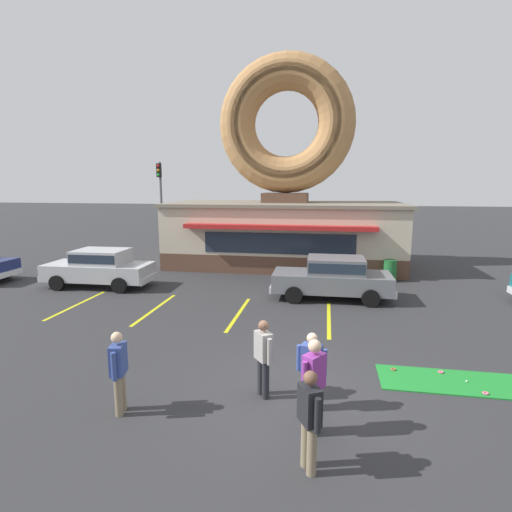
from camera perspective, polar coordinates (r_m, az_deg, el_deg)
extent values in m
plane|color=#2D2D30|center=(8.75, 5.40, -19.25)|extent=(160.00, 160.00, 0.00)
cube|color=brown|center=(22.05, 4.11, 0.07)|extent=(12.00, 6.00, 0.90)
cube|color=beige|center=(21.83, 4.17, 4.21)|extent=(12.00, 6.00, 2.30)
cube|color=slate|center=(21.74, 4.21, 7.44)|extent=(12.30, 6.30, 0.16)
cube|color=#B21E1E|center=(18.54, 3.13, 4.11)|extent=(9.00, 0.60, 0.20)
cube|color=#232D3D|center=(18.92, 3.21, 1.79)|extent=(7.20, 0.03, 1.00)
cube|color=brown|center=(21.73, 4.22, 8.31)|extent=(2.40, 1.80, 0.50)
torus|color=#B27F4C|center=(21.94, 4.35, 18.27)|extent=(7.10, 1.90, 7.10)
torus|color=tan|center=(21.52, 4.23, 18.44)|extent=(6.25, 1.05, 6.24)
cube|color=#1E842D|center=(10.37, 29.98, -15.62)|extent=(4.49, 1.20, 0.03)
torus|color=#D8667F|center=(9.91, 29.96, -16.61)|extent=(0.13, 0.13, 0.04)
torus|color=brown|center=(10.18, 19.02, -15.04)|extent=(0.13, 0.13, 0.04)
torus|color=#D8667F|center=(10.45, 24.90, -14.78)|extent=(0.13, 0.13, 0.04)
sphere|color=white|center=(10.24, 27.88, -15.53)|extent=(0.04, 0.04, 0.04)
cube|color=silver|center=(20.70, -31.96, -2.20)|extent=(0.10, 1.67, 0.24)
cylinder|color=black|center=(21.93, -32.11, -1.87)|extent=(0.64, 0.22, 0.64)
cube|color=#B2B5BA|center=(18.25, -21.52, -2.05)|extent=(4.44, 1.87, 0.68)
cube|color=#B2B5BA|center=(18.06, -21.24, -0.09)|extent=(2.14, 1.61, 0.60)
cube|color=#232D3D|center=(18.06, -21.25, -0.03)|extent=(2.06, 1.64, 0.36)
cube|color=silver|center=(19.50, -27.17, -2.45)|extent=(0.14, 1.67, 0.24)
cube|color=silver|center=(17.31, -15.05, -3.14)|extent=(0.14, 1.67, 0.24)
cylinder|color=black|center=(18.33, -26.53, -3.46)|extent=(0.65, 0.24, 0.64)
cylinder|color=black|center=(19.75, -23.63, -2.32)|extent=(0.65, 0.24, 0.64)
cylinder|color=black|center=(16.93, -18.92, -3.99)|extent=(0.65, 0.24, 0.64)
cylinder|color=black|center=(18.46, -16.42, -2.71)|extent=(0.65, 0.24, 0.64)
cube|color=slate|center=(15.46, 10.71, -3.62)|extent=(4.42, 1.81, 0.68)
cube|color=slate|center=(15.33, 11.35, -1.31)|extent=(2.12, 1.58, 0.60)
cube|color=#232D3D|center=(15.33, 11.35, -1.24)|extent=(2.03, 1.61, 0.36)
cube|color=silver|center=(15.62, 2.45, -4.22)|extent=(0.12, 1.67, 0.24)
cube|color=silver|center=(15.74, 18.84, -4.65)|extent=(0.12, 1.67, 0.24)
cylinder|color=black|center=(14.72, 5.40, -5.55)|extent=(0.64, 0.23, 0.64)
cylinder|color=black|center=(16.42, 5.83, -3.91)|extent=(0.64, 0.23, 0.64)
cylinder|color=black|center=(14.80, 16.05, -5.83)|extent=(0.64, 0.23, 0.64)
cylinder|color=black|center=(16.49, 15.36, -4.16)|extent=(0.64, 0.23, 0.64)
cylinder|color=#474C66|center=(8.15, 8.54, -18.62)|extent=(0.15, 0.15, 0.76)
cylinder|color=#474C66|center=(8.20, 7.12, -18.40)|extent=(0.15, 0.15, 0.76)
cube|color=#33478C|center=(7.88, 7.94, -14.31)|extent=(0.43, 0.32, 0.55)
cylinder|color=#33478C|center=(7.84, 9.76, -14.74)|extent=(0.10, 0.10, 0.51)
cylinder|color=#33478C|center=(7.96, 6.16, -14.25)|extent=(0.10, 0.10, 0.51)
sphere|color=beige|center=(7.72, 8.02, -11.55)|extent=(0.20, 0.20, 0.20)
cylinder|color=#474C66|center=(7.42, 7.61, -21.32)|extent=(0.15, 0.15, 0.85)
cylinder|color=#474C66|center=(7.56, 8.64, -20.73)|extent=(0.15, 0.15, 0.85)
cube|color=#8C3393|center=(7.14, 8.28, -15.98)|extent=(0.42, 0.45, 0.62)
cylinder|color=#8C3393|center=(6.98, 6.93, -16.88)|extent=(0.10, 0.10, 0.57)
cylinder|color=#8C3393|center=(7.33, 9.55, -15.56)|extent=(0.10, 0.10, 0.57)
sphere|color=beige|center=(6.95, 8.38, -12.63)|extent=(0.23, 0.23, 0.23)
cylinder|color=#7F7056|center=(8.31, -19.03, -18.36)|extent=(0.15, 0.15, 0.79)
cylinder|color=#7F7056|center=(8.48, -18.60, -17.74)|extent=(0.15, 0.15, 0.79)
cube|color=#33478C|center=(8.10, -19.10, -13.75)|extent=(0.31, 0.42, 0.58)
cylinder|color=#33478C|center=(7.90, -19.66, -14.66)|extent=(0.10, 0.10, 0.53)
cylinder|color=#33478C|center=(8.33, -18.54, -13.26)|extent=(0.10, 0.10, 0.53)
sphere|color=beige|center=(7.94, -19.28, -10.94)|extent=(0.21, 0.21, 0.21)
cylinder|color=#7F7056|center=(6.64, 7.95, -25.83)|extent=(0.15, 0.15, 0.79)
cylinder|color=#7F7056|center=(6.78, 7.12, -24.93)|extent=(0.15, 0.15, 0.79)
cube|color=black|center=(6.34, 7.68, -20.32)|extent=(0.39, 0.45, 0.58)
cylinder|color=black|center=(6.16, 8.79, -21.62)|extent=(0.10, 0.10, 0.53)
cylinder|color=black|center=(6.55, 6.64, -19.52)|extent=(0.10, 0.10, 0.53)
sphere|color=brown|center=(6.14, 7.78, -16.89)|extent=(0.21, 0.21, 0.21)
cylinder|color=#232328|center=(8.44, 1.38, -17.28)|extent=(0.15, 0.15, 0.80)
cylinder|color=#232328|center=(8.60, 0.70, -16.74)|extent=(0.15, 0.15, 0.80)
cube|color=gray|center=(8.23, 1.06, -12.72)|extent=(0.42, 0.45, 0.58)
cylinder|color=gray|center=(8.04, 1.94, -13.52)|extent=(0.10, 0.10, 0.54)
cylinder|color=gray|center=(8.44, 0.22, -12.33)|extent=(0.10, 0.10, 0.54)
sphere|color=brown|center=(8.07, 1.07, -9.92)|extent=(0.21, 0.21, 0.21)
cylinder|color=#1E662D|center=(18.91, 18.59, -2.04)|extent=(0.56, 0.56, 0.95)
torus|color=#123D1B|center=(18.82, 18.67, -0.63)|extent=(0.57, 0.57, 0.05)
cylinder|color=#595B60|center=(28.22, -13.36, 7.03)|extent=(0.16, 0.16, 5.80)
cube|color=black|center=(28.04, -13.70, 11.80)|extent=(0.28, 0.24, 0.90)
sphere|color=red|center=(27.94, -13.83, 12.42)|extent=(0.18, 0.18, 0.18)
sphere|color=orange|center=(27.93, -13.80, 11.81)|extent=(0.18, 0.18, 0.18)
sphere|color=green|center=(27.92, -13.78, 11.19)|extent=(0.18, 0.18, 0.18)
cube|color=yellow|center=(15.97, -24.17, -6.35)|extent=(0.12, 3.60, 0.01)
cube|color=yellow|center=(14.53, -14.23, -7.34)|extent=(0.12, 3.60, 0.01)
cube|color=yellow|center=(13.61, -2.50, -8.23)|extent=(0.12, 3.60, 0.01)
cube|color=yellow|center=(13.32, 10.36, -8.81)|extent=(0.12, 3.60, 0.01)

